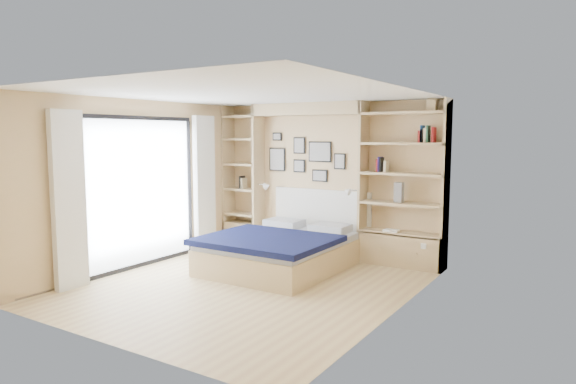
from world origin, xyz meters
The scene contains 8 objects.
ground centered at (0.00, 0.00, 0.00)m, with size 4.50×4.50×0.00m, color #D7BD83.
room_shell centered at (-0.39, 1.52, 1.08)m, with size 4.50×4.50×4.50m.
bed centered at (-0.11, 0.98, 0.28)m, with size 1.80×2.38×1.07m.
photo_gallery centered at (-0.45, 2.22, 1.60)m, with size 1.48×0.02×0.82m.
reading_lamps centered at (-0.30, 2.00, 1.10)m, with size 1.92×0.12×0.15m.
shelf_decor centered at (1.21, 2.07, 1.72)m, with size 3.52×0.23×2.03m.
deck centered at (-3.60, 0.00, 0.00)m, with size 3.20×4.00×0.05m, color #736354.
deck_chair centered at (-3.37, 0.31, 0.32)m, with size 0.54×0.74×0.68m.
Camera 1 is at (3.93, -5.32, 1.99)m, focal length 32.00 mm.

